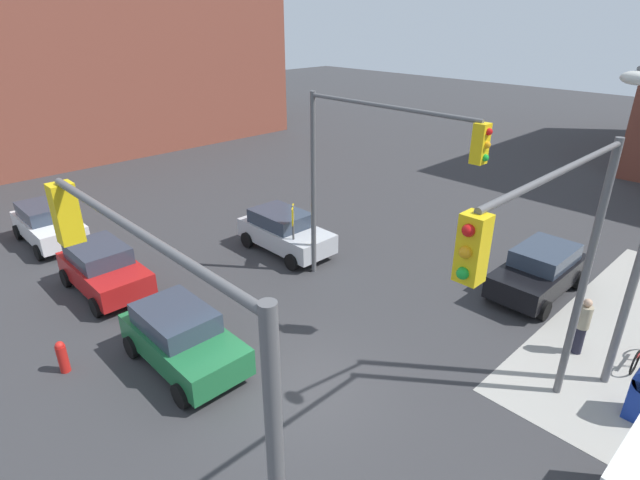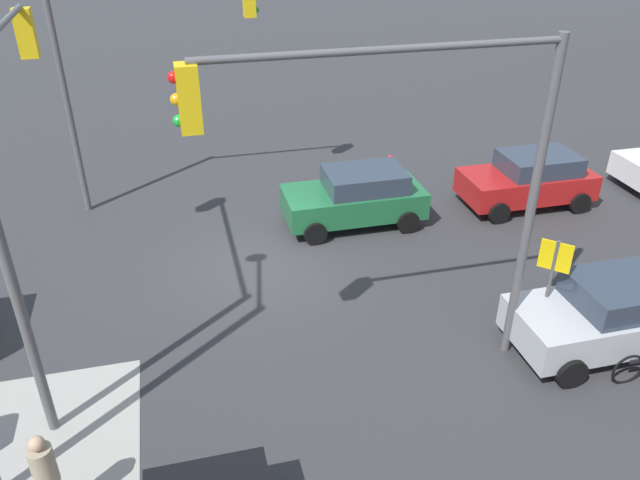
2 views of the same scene
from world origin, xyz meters
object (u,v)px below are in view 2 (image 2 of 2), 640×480
object	(u,v)px
fire_hydrant	(390,168)
sedan_red	(529,179)
traffic_signal_ne_corner	(13,141)
pedestrian_crossing	(47,478)
traffic_signal_nw_corner	(412,152)
sedan_green	(356,196)
sedan_silver	(613,313)
traffic_signal_se_corner	(139,49)

from	to	relation	value
fire_hydrant	sedan_red	bearing A→B (deg)	143.32
traffic_signal_ne_corner	pedestrian_crossing	xyz separation A→B (m)	(-0.30, 4.24, -3.74)
traffic_signal_nw_corner	sedan_red	world-z (taller)	traffic_signal_nw_corner
traffic_signal_nw_corner	sedan_green	distance (m)	7.38
traffic_signal_ne_corner	sedan_silver	size ratio (longest dim) A/B	1.60
sedan_green	pedestrian_crossing	bearing A→B (deg)	48.44
pedestrian_crossing	traffic_signal_se_corner	bearing A→B (deg)	66.70
traffic_signal_ne_corner	traffic_signal_nw_corner	bearing A→B (deg)	161.09
sedan_silver	traffic_signal_se_corner	bearing A→B (deg)	-46.25
fire_hydrant	pedestrian_crossing	distance (m)	14.12
traffic_signal_nw_corner	traffic_signal_se_corner	size ratio (longest dim) A/B	1.00
traffic_signal_nw_corner	fire_hydrant	world-z (taller)	traffic_signal_nw_corner
traffic_signal_se_corner	sedan_red	world-z (taller)	traffic_signal_se_corner
traffic_signal_nw_corner	sedan_green	world-z (taller)	traffic_signal_nw_corner
sedan_silver	pedestrian_crossing	distance (m)	10.94
sedan_green	pedestrian_crossing	size ratio (longest dim) A/B	2.26
traffic_signal_ne_corner	sedan_red	size ratio (longest dim) A/B	1.67
traffic_signal_se_corner	sedan_silver	distance (m)	13.55
traffic_signal_se_corner	sedan_red	distance (m)	11.86
traffic_signal_ne_corner	fire_hydrant	world-z (taller)	traffic_signal_ne_corner
traffic_signal_ne_corner	pedestrian_crossing	distance (m)	5.66
traffic_signal_nw_corner	sedan_silver	distance (m)	5.99
traffic_signal_se_corner	fire_hydrant	size ratio (longest dim) A/B	6.91
traffic_signal_nw_corner	sedan_green	xyz separation A→B (m)	(-1.04, -6.21, -3.84)
sedan_red	pedestrian_crossing	distance (m)	15.05
sedan_silver	pedestrian_crossing	xyz separation A→B (m)	(10.82, 1.60, 0.07)
traffic_signal_se_corner	traffic_signal_ne_corner	world-z (taller)	same
pedestrian_crossing	fire_hydrant	bearing A→B (deg)	35.44
fire_hydrant	sedan_red	distance (m)	4.36
sedan_silver	fire_hydrant	bearing A→B (deg)	-79.89
fire_hydrant	sedan_green	bearing A→B (deg)	52.37
traffic_signal_nw_corner	pedestrian_crossing	size ratio (longest dim) A/B	3.72
traffic_signal_se_corner	fire_hydrant	distance (m)	8.47
sedan_red	pedestrian_crossing	xyz separation A→B (m)	(12.69, 8.10, 0.07)
traffic_signal_nw_corner	traffic_signal_se_corner	distance (m)	10.02
fire_hydrant	sedan_green	size ratio (longest dim) A/B	0.24
traffic_signal_se_corner	sedan_red	xyz separation A→B (m)	(-10.86, 2.90, -3.79)
traffic_signal_nw_corner	sedan_silver	xyz separation A→B (m)	(-4.58, 0.40, -3.84)
sedan_green	sedan_red	size ratio (longest dim) A/B	1.01
traffic_signal_ne_corner	sedan_red	world-z (taller)	traffic_signal_ne_corner
sedan_green	sedan_red	distance (m)	5.41
sedan_red	pedestrian_crossing	size ratio (longest dim) A/B	2.23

